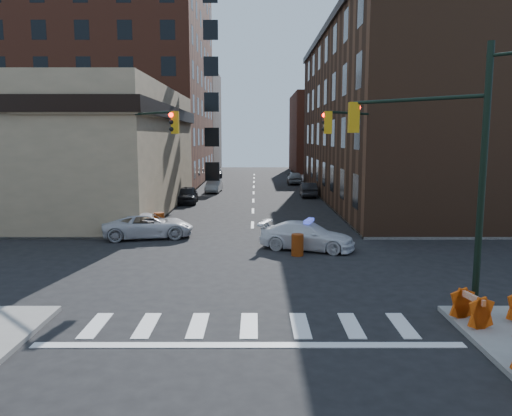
{
  "coord_description": "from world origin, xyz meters",
  "views": [
    {
      "loc": [
        0.19,
        -20.77,
        5.49
      ],
      "look_at": [
        0.21,
        2.19,
        2.2
      ],
      "focal_mm": 35.0,
      "sensor_mm": 36.0,
      "label": 1
    }
  ],
  "objects_px": {
    "pedestrian_b": "(55,218)",
    "barrel_bank": "(159,221)",
    "parked_car_wnear": "(187,195)",
    "parked_car_enear": "(308,190)",
    "pedestrian_a": "(129,215)",
    "parked_car_wfar": "(214,186)",
    "barrel_road": "(297,245)",
    "pickup": "(148,226)",
    "barricade_nw_a": "(139,223)",
    "police_car": "(307,236)"
  },
  "relations": [
    {
      "from": "pedestrian_b",
      "to": "barrel_bank",
      "type": "xyz_separation_m",
      "value": [
        5.21,
        2.22,
        -0.59
      ]
    },
    {
      "from": "parked_car_wnear",
      "to": "parked_car_enear",
      "type": "relative_size",
      "value": 1.04
    },
    {
      "from": "pedestrian_a",
      "to": "pedestrian_b",
      "type": "xyz_separation_m",
      "value": [
        -3.68,
        -1.29,
        0.06
      ]
    },
    {
      "from": "parked_car_wfar",
      "to": "barrel_road",
      "type": "relative_size",
      "value": 3.8
    },
    {
      "from": "pickup",
      "to": "pedestrian_a",
      "type": "distance_m",
      "value": 1.87
    },
    {
      "from": "pedestrian_a",
      "to": "barrel_bank",
      "type": "height_order",
      "value": "pedestrian_a"
    },
    {
      "from": "pedestrian_b",
      "to": "parked_car_wfar",
      "type": "bearing_deg",
      "value": 51.58
    },
    {
      "from": "parked_car_wfar",
      "to": "barricade_nw_a",
      "type": "relative_size",
      "value": 3.5
    },
    {
      "from": "parked_car_wnear",
      "to": "barrel_bank",
      "type": "distance_m",
      "value": 12.16
    },
    {
      "from": "parked_car_wnear",
      "to": "barrel_road",
      "type": "height_order",
      "value": "parked_car_wnear"
    },
    {
      "from": "parked_car_enear",
      "to": "barrel_road",
      "type": "height_order",
      "value": "parked_car_enear"
    },
    {
      "from": "pedestrian_b",
      "to": "pedestrian_a",
      "type": "bearing_deg",
      "value": -2.51
    },
    {
      "from": "parked_car_wfar",
      "to": "barricade_nw_a",
      "type": "xyz_separation_m",
      "value": [
        -2.55,
        -21.24,
        -0.07
      ]
    },
    {
      "from": "parked_car_wfar",
      "to": "pedestrian_a",
      "type": "bearing_deg",
      "value": -94.93
    },
    {
      "from": "barrel_road",
      "to": "pedestrian_b",
      "type": "bearing_deg",
      "value": 162.33
    },
    {
      "from": "barrel_road",
      "to": "pickup",
      "type": "bearing_deg",
      "value": 151.97
    },
    {
      "from": "pedestrian_a",
      "to": "barricade_nw_a",
      "type": "height_order",
      "value": "pedestrian_a"
    },
    {
      "from": "pickup",
      "to": "pedestrian_a",
      "type": "bearing_deg",
      "value": 35.79
    },
    {
      "from": "pickup",
      "to": "pedestrian_b",
      "type": "relative_size",
      "value": 2.48
    },
    {
      "from": "pickup",
      "to": "parked_car_wfar",
      "type": "bearing_deg",
      "value": -16.42
    },
    {
      "from": "police_car",
      "to": "parked_car_enear",
      "type": "xyz_separation_m",
      "value": [
        2.33,
        21.75,
        -0.02
      ]
    },
    {
      "from": "police_car",
      "to": "parked_car_wnear",
      "type": "relative_size",
      "value": 1.13
    },
    {
      "from": "police_car",
      "to": "parked_car_wfar",
      "type": "xyz_separation_m",
      "value": [
        -6.66,
        25.46,
        -0.04
      ]
    },
    {
      "from": "barrel_bank",
      "to": "parked_car_wfar",
      "type": "bearing_deg",
      "value": 85.66
    },
    {
      "from": "pickup",
      "to": "barricade_nw_a",
      "type": "relative_size",
      "value": 4.4
    },
    {
      "from": "parked_car_enear",
      "to": "barrel_road",
      "type": "bearing_deg",
      "value": 83.53
    },
    {
      "from": "pedestrian_a",
      "to": "barricade_nw_a",
      "type": "xyz_separation_m",
      "value": [
        0.52,
        0.13,
        -0.51
      ]
    },
    {
      "from": "pedestrian_b",
      "to": "barrel_road",
      "type": "height_order",
      "value": "pedestrian_b"
    },
    {
      "from": "parked_car_wnear",
      "to": "pedestrian_b",
      "type": "xyz_separation_m",
      "value": [
        -5.21,
        -14.38,
        0.43
      ]
    },
    {
      "from": "police_car",
      "to": "barrel_road",
      "type": "height_order",
      "value": "police_car"
    },
    {
      "from": "pedestrian_b",
      "to": "barricade_nw_a",
      "type": "bearing_deg",
      "value": -3.13
    },
    {
      "from": "barrel_road",
      "to": "parked_car_wnear",
      "type": "bearing_deg",
      "value": 112.47
    },
    {
      "from": "pedestrian_b",
      "to": "barrel_bank",
      "type": "distance_m",
      "value": 5.69
    },
    {
      "from": "barrel_road",
      "to": "barricade_nw_a",
      "type": "distance_m",
      "value": 10.25
    },
    {
      "from": "parked_car_wfar",
      "to": "pedestrian_b",
      "type": "height_order",
      "value": "pedestrian_b"
    },
    {
      "from": "police_car",
      "to": "pedestrian_a",
      "type": "relative_size",
      "value": 2.53
    },
    {
      "from": "pedestrian_b",
      "to": "pickup",
      "type": "bearing_deg",
      "value": -21.08
    },
    {
      "from": "police_car",
      "to": "parked_car_wfar",
      "type": "bearing_deg",
      "value": 33.89
    },
    {
      "from": "parked_car_wnear",
      "to": "parked_car_enear",
      "type": "height_order",
      "value": "parked_car_wnear"
    },
    {
      "from": "barrel_road",
      "to": "barricade_nw_a",
      "type": "bearing_deg",
      "value": 147.45
    },
    {
      "from": "pickup",
      "to": "police_car",
      "type": "bearing_deg",
      "value": -120.92
    },
    {
      "from": "pickup",
      "to": "parked_car_wfar",
      "type": "height_order",
      "value": "pickup"
    },
    {
      "from": "parked_car_wnear",
      "to": "barrel_road",
      "type": "xyz_separation_m",
      "value": [
        7.64,
        -18.47,
        -0.19
      ]
    },
    {
      "from": "barrel_bank",
      "to": "pedestrian_a",
      "type": "bearing_deg",
      "value": -148.67
    },
    {
      "from": "parked_car_wfar",
      "to": "pedestrian_a",
      "type": "height_order",
      "value": "pedestrian_a"
    },
    {
      "from": "pedestrian_a",
      "to": "barrel_road",
      "type": "height_order",
      "value": "pedestrian_a"
    },
    {
      "from": "parked_car_wfar",
      "to": "parked_car_enear",
      "type": "relative_size",
      "value": 0.97
    },
    {
      "from": "barrel_bank",
      "to": "barricade_nw_a",
      "type": "relative_size",
      "value": 0.97
    },
    {
      "from": "pickup",
      "to": "pedestrian_a",
      "type": "xyz_separation_m",
      "value": [
        -1.35,
        1.23,
        0.4
      ]
    },
    {
      "from": "police_car",
      "to": "barricade_nw_a",
      "type": "distance_m",
      "value": 10.14
    }
  ]
}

